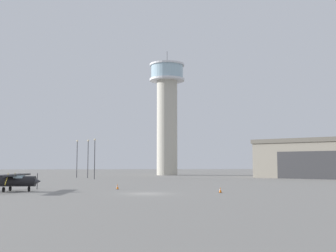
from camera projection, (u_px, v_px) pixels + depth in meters
ground_plane at (147, 194)px, 46.69m from camera, size 400.00×400.00×0.00m
control_tower at (167, 110)px, 122.86m from camera, size 10.40×10.40×37.06m
hangar at (323, 158)px, 97.97m from camera, size 33.24×32.99×9.13m
airplane_black at (8, 180)px, 50.33m from camera, size 8.09×10.31×3.03m
light_post_west at (88, 155)px, 97.77m from camera, size 0.44×0.44×9.06m
light_post_north at (95, 155)px, 89.77m from camera, size 0.44×0.44×8.83m
light_post_centre at (77, 155)px, 99.75m from camera, size 0.44×0.44×9.08m
traffic_cone_near_left at (117, 187)px, 54.68m from camera, size 0.36×0.36×0.71m
traffic_cone_mid_apron at (220, 190)px, 48.18m from camera, size 0.36×0.36×0.63m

